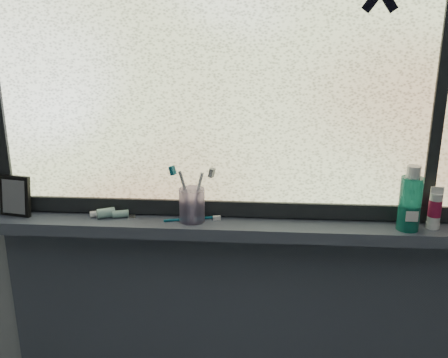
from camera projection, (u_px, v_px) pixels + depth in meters
name	position (u px, v px, depth m)	size (l,w,h in m)	color
wall_back	(238.00, 147.00, 1.60)	(3.00, 0.01, 2.50)	#9EA3A8
windowsill	(236.00, 228.00, 1.60)	(1.62, 0.14, 0.04)	#434A59
sill_apron	(236.00, 351.00, 1.81)	(1.62, 0.02, 0.98)	#434A59
window_pane	(239.00, 58.00, 1.50)	(1.50, 0.01, 1.00)	silver
frame_bottom	(237.00, 208.00, 1.63)	(1.60, 0.03, 0.05)	black
frame_mullion	(445.00, 59.00, 1.45)	(0.04, 0.03, 1.00)	black
vanity_mirror	(15.00, 196.00, 1.64)	(0.11, 0.05, 0.13)	black
toothpaste_tube	(112.00, 213.00, 1.63)	(0.18, 0.04, 0.03)	silver
toothbrush_cup	(192.00, 205.00, 1.59)	(0.08, 0.08, 0.11)	#AE99CB
toothbrush_lying	(189.00, 218.00, 1.61)	(0.20, 0.02, 0.01)	#0C5870
mouthwash_bottle	(411.00, 198.00, 1.51)	(0.07, 0.07, 0.17)	#1A8B75
cream_tube	(435.00, 206.00, 1.53)	(0.04, 0.04, 0.10)	silver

